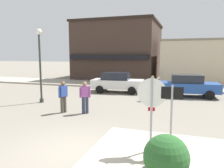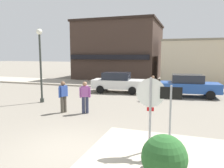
{
  "view_description": "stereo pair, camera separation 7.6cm",
  "coord_description": "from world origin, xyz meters",
  "px_view_note": "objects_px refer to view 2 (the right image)",
  "views": [
    {
      "loc": [
        3.18,
        -5.64,
        2.92
      ],
      "look_at": [
        -0.18,
        4.5,
        1.5
      ],
      "focal_mm": 35.0,
      "sensor_mm": 36.0,
      "label": 1
    },
    {
      "loc": [
        3.25,
        -5.62,
        2.92
      ],
      "look_at": [
        -0.18,
        4.5,
        1.5
      ],
      "focal_mm": 35.0,
      "sensor_mm": 36.0,
      "label": 2
    }
  ],
  "objects_px": {
    "lamp_post": "(40,54)",
    "parked_car_second": "(189,85)",
    "one_way_sign": "(170,112)",
    "stop_sign": "(150,105)",
    "planter": "(164,165)",
    "pedestrian_kerb_side": "(153,87)",
    "parked_car_nearest": "(118,82)",
    "pedestrian_crossing_near": "(63,96)",
    "pedestrian_crossing_far": "(85,96)"
  },
  "relations": [
    {
      "from": "planter",
      "to": "stop_sign",
      "type": "bearing_deg",
      "value": 110.04
    },
    {
      "from": "pedestrian_crossing_near",
      "to": "pedestrian_kerb_side",
      "type": "xyz_separation_m",
      "value": [
        3.86,
        4.5,
        0.0
      ]
    },
    {
      "from": "stop_sign",
      "to": "parked_car_second",
      "type": "xyz_separation_m",
      "value": [
        1.16,
        10.03,
        -0.71
      ]
    },
    {
      "from": "parked_car_second",
      "to": "pedestrian_kerb_side",
      "type": "height_order",
      "value": "pedestrian_kerb_side"
    },
    {
      "from": "parked_car_nearest",
      "to": "pedestrian_crossing_far",
      "type": "xyz_separation_m",
      "value": [
        0.32,
        -6.57,
        0.06
      ]
    },
    {
      "from": "one_way_sign",
      "to": "pedestrian_kerb_side",
      "type": "bearing_deg",
      "value": 101.6
    },
    {
      "from": "parked_car_nearest",
      "to": "parked_car_second",
      "type": "height_order",
      "value": "same"
    },
    {
      "from": "pedestrian_kerb_side",
      "to": "stop_sign",
      "type": "bearing_deg",
      "value": -82.36
    },
    {
      "from": "parked_car_nearest",
      "to": "pedestrian_kerb_side",
      "type": "relative_size",
      "value": 2.57
    },
    {
      "from": "pedestrian_crossing_near",
      "to": "pedestrian_kerb_side",
      "type": "bearing_deg",
      "value": 49.35
    },
    {
      "from": "stop_sign",
      "to": "pedestrian_crossing_far",
      "type": "height_order",
      "value": "stop_sign"
    },
    {
      "from": "stop_sign",
      "to": "pedestrian_kerb_side",
      "type": "distance_m",
      "value": 8.03
    },
    {
      "from": "one_way_sign",
      "to": "pedestrian_crossing_far",
      "type": "height_order",
      "value": "one_way_sign"
    },
    {
      "from": "one_way_sign",
      "to": "pedestrian_kerb_side",
      "type": "relative_size",
      "value": 1.3
    },
    {
      "from": "stop_sign",
      "to": "one_way_sign",
      "type": "distance_m",
      "value": 0.58
    },
    {
      "from": "one_way_sign",
      "to": "parked_car_nearest",
      "type": "height_order",
      "value": "one_way_sign"
    },
    {
      "from": "stop_sign",
      "to": "parked_car_nearest",
      "type": "xyz_separation_m",
      "value": [
        -4.13,
        10.22,
        -0.71
      ]
    },
    {
      "from": "stop_sign",
      "to": "lamp_post",
      "type": "relative_size",
      "value": 0.51
    },
    {
      "from": "stop_sign",
      "to": "planter",
      "type": "height_order",
      "value": "stop_sign"
    },
    {
      "from": "pedestrian_crossing_far",
      "to": "parked_car_nearest",
      "type": "bearing_deg",
      "value": 92.76
    },
    {
      "from": "parked_car_nearest",
      "to": "parked_car_second",
      "type": "relative_size",
      "value": 1.0
    },
    {
      "from": "planter",
      "to": "pedestrian_kerb_side",
      "type": "xyz_separation_m",
      "value": [
        -1.61,
        9.43,
        0.31
      ]
    },
    {
      "from": "pedestrian_crossing_near",
      "to": "pedestrian_kerb_side",
      "type": "relative_size",
      "value": 1.0
    },
    {
      "from": "pedestrian_crossing_near",
      "to": "pedestrian_crossing_far",
      "type": "xyz_separation_m",
      "value": [
        1.11,
        0.22,
        0.0
      ]
    },
    {
      "from": "pedestrian_crossing_near",
      "to": "stop_sign",
      "type": "bearing_deg",
      "value": -34.85
    },
    {
      "from": "lamp_post",
      "to": "pedestrian_kerb_side",
      "type": "distance_m",
      "value": 7.32
    },
    {
      "from": "lamp_post",
      "to": "pedestrian_crossing_far",
      "type": "relative_size",
      "value": 2.82
    },
    {
      "from": "pedestrian_kerb_side",
      "to": "parked_car_second",
      "type": "bearing_deg",
      "value": 43.26
    },
    {
      "from": "parked_car_nearest",
      "to": "parked_car_second",
      "type": "xyz_separation_m",
      "value": [
        5.3,
        -0.19,
        0.0
      ]
    },
    {
      "from": "stop_sign",
      "to": "one_way_sign",
      "type": "bearing_deg",
      "value": 5.74
    },
    {
      "from": "lamp_post",
      "to": "pedestrian_kerb_side",
      "type": "bearing_deg",
      "value": 23.3
    },
    {
      "from": "lamp_post",
      "to": "pedestrian_crossing_near",
      "type": "height_order",
      "value": "lamp_post"
    },
    {
      "from": "parked_car_nearest",
      "to": "pedestrian_crossing_near",
      "type": "height_order",
      "value": "pedestrian_crossing_near"
    },
    {
      "from": "stop_sign",
      "to": "planter",
      "type": "distance_m",
      "value": 1.86
    },
    {
      "from": "stop_sign",
      "to": "parked_car_second",
      "type": "distance_m",
      "value": 10.12
    },
    {
      "from": "pedestrian_crossing_far",
      "to": "pedestrian_kerb_side",
      "type": "xyz_separation_m",
      "value": [
        2.75,
        4.28,
        0.0
      ]
    },
    {
      "from": "lamp_post",
      "to": "planter",
      "type": "bearing_deg",
      "value": -39.56
    },
    {
      "from": "lamp_post",
      "to": "parked_car_nearest",
      "type": "bearing_deg",
      "value": 56.33
    },
    {
      "from": "pedestrian_crossing_far",
      "to": "pedestrian_kerb_side",
      "type": "distance_m",
      "value": 5.09
    },
    {
      "from": "planter",
      "to": "parked_car_second",
      "type": "height_order",
      "value": "parked_car_second"
    },
    {
      "from": "lamp_post",
      "to": "parked_car_second",
      "type": "bearing_deg",
      "value": 29.33
    },
    {
      "from": "one_way_sign",
      "to": "lamp_post",
      "type": "xyz_separation_m",
      "value": [
        -8.06,
        5.1,
        1.63
      ]
    },
    {
      "from": "pedestrian_kerb_side",
      "to": "parked_car_nearest",
      "type": "bearing_deg",
      "value": 143.29
    },
    {
      "from": "planter",
      "to": "pedestrian_kerb_side",
      "type": "bearing_deg",
      "value": 99.69
    },
    {
      "from": "parked_car_nearest",
      "to": "parked_car_second",
      "type": "distance_m",
      "value": 5.3
    },
    {
      "from": "stop_sign",
      "to": "pedestrian_crossing_near",
      "type": "xyz_separation_m",
      "value": [
        -4.93,
        3.43,
        -0.65
      ]
    },
    {
      "from": "stop_sign",
      "to": "lamp_post",
      "type": "height_order",
      "value": "lamp_post"
    },
    {
      "from": "planter",
      "to": "parked_car_second",
      "type": "distance_m",
      "value": 11.54
    },
    {
      "from": "pedestrian_crossing_near",
      "to": "pedestrian_kerb_side",
      "type": "distance_m",
      "value": 5.93
    },
    {
      "from": "one_way_sign",
      "to": "lamp_post",
      "type": "bearing_deg",
      "value": 147.67
    }
  ]
}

